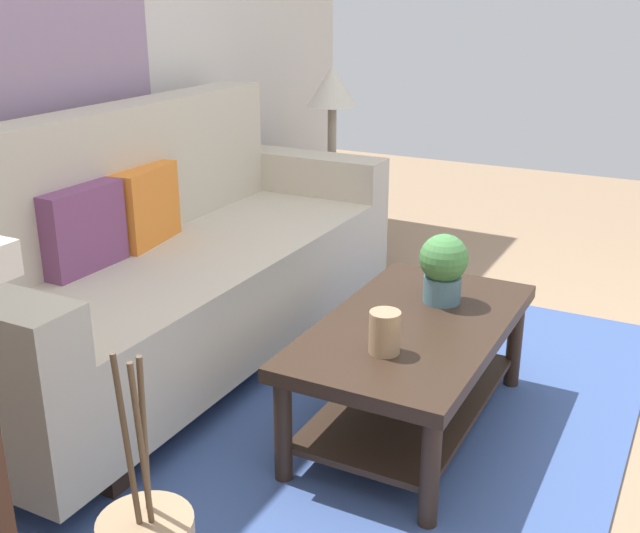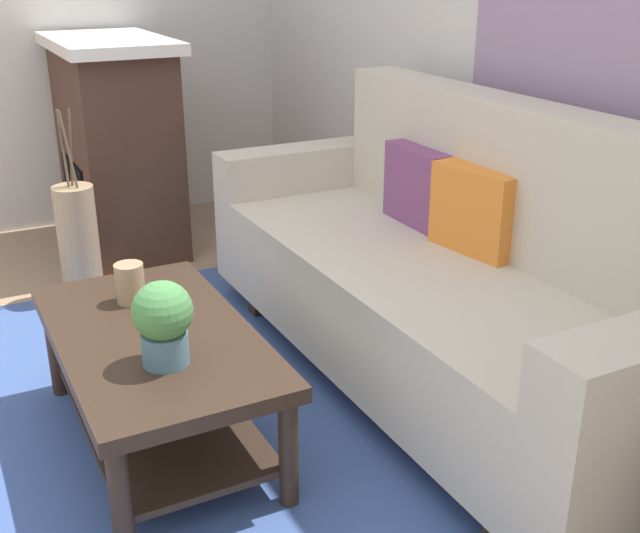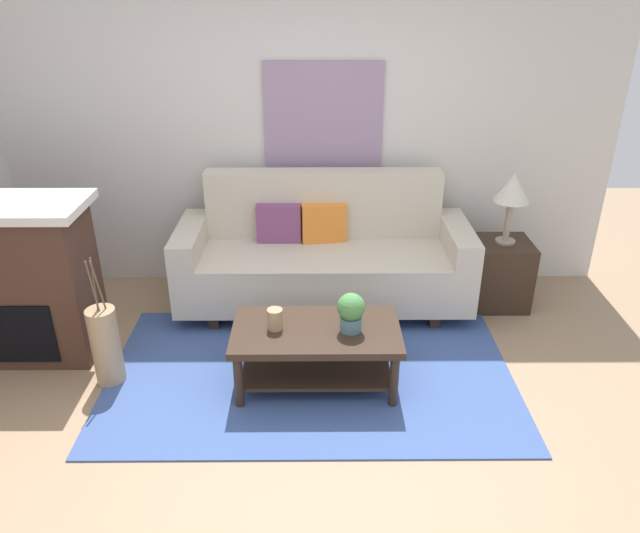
# 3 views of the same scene
# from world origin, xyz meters

# --- Properties ---
(ground_plane) EXTENTS (9.10, 9.10, 0.00)m
(ground_plane) POSITION_xyz_m (0.00, 0.00, 0.00)
(ground_plane) COLOR #9E7F60
(wall_back) EXTENTS (5.10, 0.10, 2.70)m
(wall_back) POSITION_xyz_m (0.00, 2.05, 1.35)
(wall_back) COLOR silver
(wall_back) RESTS_ON ground_plane
(area_rug) EXTENTS (2.78, 1.66, 0.01)m
(area_rug) POSITION_xyz_m (0.00, 0.50, 0.01)
(area_rug) COLOR #3D5693
(area_rug) RESTS_ON ground_plane
(couch) EXTENTS (2.33, 0.84, 1.08)m
(couch) POSITION_xyz_m (0.10, 1.51, 0.43)
(couch) COLOR beige
(couch) RESTS_ON ground_plane
(throw_pillow_plum) EXTENTS (0.36, 0.12, 0.32)m
(throw_pillow_plum) POSITION_xyz_m (-0.26, 1.64, 0.68)
(throw_pillow_plum) COLOR #7A4270
(throw_pillow_plum) RESTS_ON couch
(throw_pillow_orange) EXTENTS (0.37, 0.17, 0.32)m
(throw_pillow_orange) POSITION_xyz_m (0.10, 1.64, 0.68)
(throw_pillow_orange) COLOR orange
(throw_pillow_orange) RESTS_ON couch
(coffee_table) EXTENTS (1.10, 0.60, 0.43)m
(coffee_table) POSITION_xyz_m (0.04, 0.41, 0.31)
(coffee_table) COLOR #332319
(coffee_table) RESTS_ON ground_plane
(tabletop_vase) EXTENTS (0.10, 0.10, 0.14)m
(tabletop_vase) POSITION_xyz_m (-0.23, 0.41, 0.50)
(tabletop_vase) COLOR tan
(tabletop_vase) RESTS_ON coffee_table
(potted_plant_tabletop) EXTENTS (0.18, 0.18, 0.26)m
(potted_plant_tabletop) POSITION_xyz_m (0.26, 0.39, 0.57)
(potted_plant_tabletop) COLOR slate
(potted_plant_tabletop) RESTS_ON coffee_table
(fireplace) EXTENTS (1.02, 0.58, 1.16)m
(fireplace) POSITION_xyz_m (-2.00, 0.81, 0.59)
(fireplace) COLOR #472D23
(fireplace) RESTS_ON ground_plane
(floor_vase) EXTENTS (0.19, 0.19, 0.56)m
(floor_vase) POSITION_xyz_m (-1.36, 0.44, 0.28)
(floor_vase) COLOR tan
(floor_vase) RESTS_ON ground_plane
(floor_vase_branch_a) EXTENTS (0.04, 0.05, 0.36)m
(floor_vase_branch_a) POSITION_xyz_m (-1.34, 0.44, 0.74)
(floor_vase_branch_a) COLOR brown
(floor_vase_branch_a) RESTS_ON floor_vase
(floor_vase_branch_b) EXTENTS (0.01, 0.04, 0.36)m
(floor_vase_branch_b) POSITION_xyz_m (-1.37, 0.45, 0.74)
(floor_vase_branch_b) COLOR brown
(floor_vase_branch_b) RESTS_ON floor_vase
(floor_vase_branch_c) EXTENTS (0.04, 0.02, 0.36)m
(floor_vase_branch_c) POSITION_xyz_m (-1.37, 0.42, 0.74)
(floor_vase_branch_c) COLOR brown
(floor_vase_branch_c) RESTS_ON floor_vase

